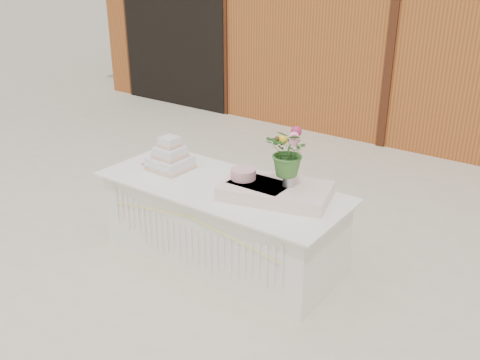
# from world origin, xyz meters

# --- Properties ---
(ground) EXTENTS (80.00, 80.00, 0.00)m
(ground) POSITION_xyz_m (0.00, 0.00, 0.00)
(ground) COLOR beige
(ground) RESTS_ON ground
(barn) EXTENTS (12.60, 4.60, 3.30)m
(barn) POSITION_xyz_m (-0.01, 5.99, 1.68)
(barn) COLOR #A65622
(barn) RESTS_ON ground
(cake_table) EXTENTS (2.40, 1.00, 0.77)m
(cake_table) POSITION_xyz_m (0.00, -0.00, 0.39)
(cake_table) COLOR white
(cake_table) RESTS_ON ground
(wedding_cake) EXTENTS (0.38, 0.38, 0.33)m
(wedding_cake) POSITION_xyz_m (-0.66, 0.03, 0.88)
(wedding_cake) COLOR silver
(wedding_cake) RESTS_ON cake_table
(pink_cake_stand) EXTENTS (0.29, 0.29, 0.21)m
(pink_cake_stand) POSITION_xyz_m (0.23, 0.03, 0.89)
(pink_cake_stand) COLOR white
(pink_cake_stand) RESTS_ON cake_table
(satin_runner) EXTENTS (1.05, 0.77, 0.12)m
(satin_runner) POSITION_xyz_m (0.55, 0.08, 0.83)
(satin_runner) COLOR #FFD8CD
(satin_runner) RESTS_ON cake_table
(flower_vase) EXTENTS (0.10, 0.10, 0.14)m
(flower_vase) POSITION_xyz_m (0.64, 0.13, 0.96)
(flower_vase) COLOR #ACACB1
(flower_vase) RESTS_ON satin_runner
(bouquet) EXTENTS (0.40, 0.35, 0.44)m
(bouquet) POSITION_xyz_m (0.64, 0.13, 1.25)
(bouquet) COLOR #396D2B
(bouquet) RESTS_ON flower_vase
(loose_flowers) EXTENTS (0.16, 0.37, 0.02)m
(loose_flowers) POSITION_xyz_m (-0.97, 0.11, 0.78)
(loose_flowers) COLOR #CA7B92
(loose_flowers) RESTS_ON cake_table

